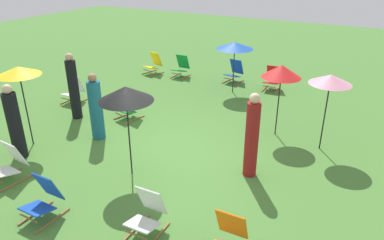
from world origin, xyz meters
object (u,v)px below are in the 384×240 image
object	(u,v)px
deckchair_3	(74,91)
umbrella_1	(235,46)
deckchair_11	(10,164)
umbrella_4	(19,71)
deckchair_4	(272,79)
umbrella_0	(126,94)
deckchair_10	(228,239)
deckchair_0	(154,64)
umbrella_2	(282,71)
deckchair_7	(130,106)
deckchair_1	(43,199)
deckchair_9	(234,72)
deckchair_8	(181,67)
person_1	(74,88)
umbrella_3	(331,80)
deckchair_2	(147,214)
person_2	(15,124)
person_3	(252,137)
person_0	(96,109)

from	to	relation	value
deckchair_3	umbrella_1	distance (m)	5.35
deckchair_11	umbrella_4	distance (m)	2.18
deckchair_4	umbrella_0	size ratio (longest dim) A/B	0.42
deckchair_10	deckchair_4	bearing A→B (deg)	101.34
deckchair_11	deckchair_4	bearing A→B (deg)	73.53
deckchair_0	umbrella_4	xyz separation A→B (m)	(0.70, -6.33, 1.51)
umbrella_2	deckchair_11	bearing A→B (deg)	-131.56
deckchair_11	umbrella_1	xyz separation A→B (m)	(1.95, 7.13, 1.23)
deckchair_7	umbrella_4	size ratio (longest dim) A/B	0.43
umbrella_1	umbrella_4	xyz separation A→B (m)	(-2.88, -5.86, 0.28)
deckchair_1	deckchair_4	world-z (taller)	same
deckchair_0	deckchair_4	bearing A→B (deg)	19.40
deckchair_9	deckchair_11	distance (m)	8.31
deckchair_3	deckchair_7	bearing A→B (deg)	-5.02
deckchair_8	umbrella_2	size ratio (longest dim) A/B	0.45
deckchair_8	deckchair_0	bearing A→B (deg)	-171.21
deckchair_7	umbrella_2	world-z (taller)	umbrella_2
deckchair_0	person_1	bearing A→B (deg)	-70.10
deckchair_3	umbrella_0	size ratio (longest dim) A/B	0.42
umbrella_3	deckchair_1	bearing A→B (deg)	-127.45
deckchair_3	deckchair_11	xyz separation A→B (m)	(2.12, -3.87, 0.00)
deckchair_4	umbrella_1	size ratio (longest dim) A/B	0.49
deckchair_10	umbrella_0	bearing A→B (deg)	154.81
deckchair_3	person_1	size ratio (longest dim) A/B	0.44
deckchair_3	deckchair_7	world-z (taller)	same
umbrella_0	deckchair_2	bearing A→B (deg)	-44.21
deckchair_0	deckchair_1	world-z (taller)	same
umbrella_2	person_2	bearing A→B (deg)	-140.40
deckchair_7	person_3	distance (m)	4.26
umbrella_2	person_2	distance (m)	6.35
umbrella_3	deckchair_7	bearing A→B (deg)	-171.58
umbrella_2	umbrella_4	world-z (taller)	umbrella_4
person_1	umbrella_3	bearing A→B (deg)	-45.99
deckchair_11	umbrella_4	bearing A→B (deg)	130.55
deckchair_3	umbrella_4	distance (m)	3.24
umbrella_2	person_0	xyz separation A→B (m)	(-3.92, -2.40, -0.91)
deckchair_0	umbrella_1	world-z (taller)	umbrella_1
person_0	person_3	world-z (taller)	person_3
deckchair_7	deckchair_11	bearing A→B (deg)	-78.21
deckchair_7	umbrella_0	bearing A→B (deg)	-36.66
deckchair_8	person_2	world-z (taller)	person_2
deckchair_4	person_0	distance (m)	6.36
person_3	deckchair_0	bearing A→B (deg)	-98.42
umbrella_1	umbrella_4	size ratio (longest dim) A/B	0.86
umbrella_4	person_0	world-z (taller)	umbrella_4
deckchair_10	umbrella_2	world-z (taller)	umbrella_2
deckchair_0	deckchair_2	distance (m)	9.06
deckchair_0	deckchair_7	world-z (taller)	same
person_2	deckchair_8	bearing A→B (deg)	-74.67
deckchair_4	person_0	size ratio (longest dim) A/B	0.49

